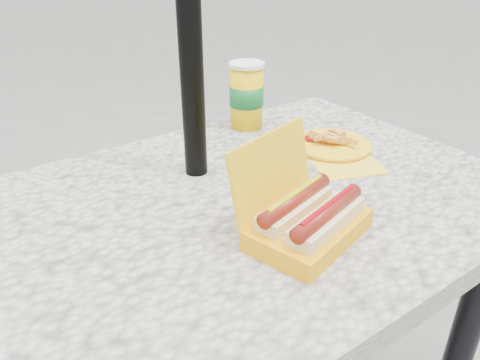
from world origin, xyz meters
TOP-DOWN VIEW (x-y plane):
  - picnic_table at (0.00, 0.00)m, footprint 1.20×0.80m
  - umbrella_pole at (0.00, 0.16)m, footprint 0.05×0.05m
  - hotdog_box at (0.03, -0.17)m, footprint 0.25×0.22m
  - fries_plate at (0.34, 0.07)m, footprint 0.24×0.28m
  - soda_cup at (0.26, 0.32)m, footprint 0.10×0.10m

SIDE VIEW (x-z plane):
  - picnic_table at x=0.00m, z-range 0.27..1.02m
  - fries_plate at x=0.34m, z-range 0.74..0.78m
  - hotdog_box at x=0.03m, z-range 0.70..0.88m
  - soda_cup at x=0.26m, z-range 0.75..0.93m
  - umbrella_pole at x=0.00m, z-range 0.00..2.20m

